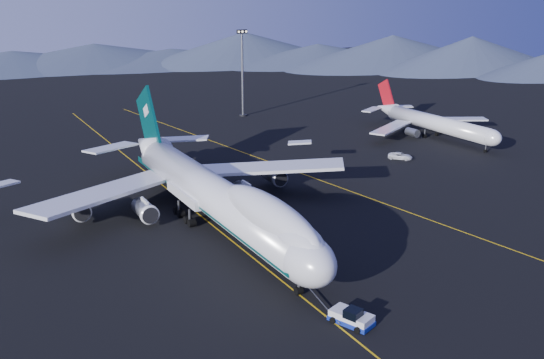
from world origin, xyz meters
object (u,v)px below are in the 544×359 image
floodlight_mast (242,73)px  pushback_tug (351,318)px  boeing_747 (214,194)px  service_van (400,156)px  second_jet (433,123)px

floodlight_mast → pushback_tug: bearing=-110.7°
boeing_747 → floodlight_mast: (45.45, 80.07, 7.44)m
boeing_747 → service_van: 57.66m
floodlight_mast → boeing_747: bearing=-119.6°
boeing_747 → second_jet: boeing_747 is taller
service_van → pushback_tug: bearing=-176.1°
pushback_tug → service_van: size_ratio=1.06×
floodlight_mast → second_jet: bearing=-57.9°
pushback_tug → second_jet: 99.94m
boeing_747 → service_van: boeing_747 is taller
pushback_tug → service_van: (53.09, 53.09, 0.05)m
pushback_tug → floodlight_mast: 124.42m
second_jet → service_van: (-21.97, -12.82, -3.17)m
second_jet → service_van: bearing=-134.0°
boeing_747 → pushback_tug: bearing=-87.4°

